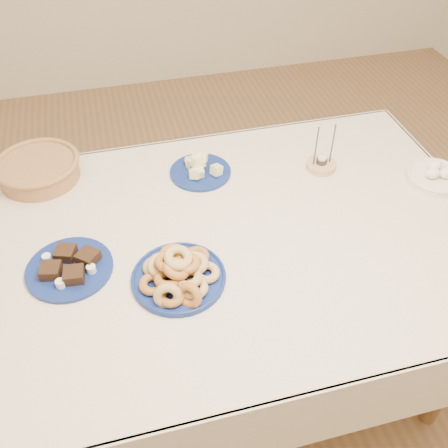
{
  "coord_description": "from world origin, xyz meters",
  "views": [
    {
      "loc": [
        -0.26,
        -1.05,
        1.83
      ],
      "look_at": [
        0.0,
        -0.05,
        0.85
      ],
      "focal_mm": 40.0,
      "sensor_mm": 36.0,
      "label": 1
    }
  ],
  "objects_px": {
    "wicker_basket": "(38,169)",
    "donut_platter": "(178,274)",
    "dining_table": "(220,260)",
    "candle_holder": "(321,165)",
    "egg_bowl": "(436,176)",
    "melon_plate": "(200,168)",
    "brownie_plate": "(69,267)"
  },
  "relations": [
    {
      "from": "melon_plate",
      "to": "egg_bowl",
      "type": "xyz_separation_m",
      "value": [
        0.78,
        -0.24,
        -0.0
      ]
    },
    {
      "from": "wicker_basket",
      "to": "candle_holder",
      "type": "xyz_separation_m",
      "value": [
        0.96,
        -0.19,
        -0.02
      ]
    },
    {
      "from": "melon_plate",
      "to": "donut_platter",
      "type": "bearing_deg",
      "value": -109.26
    },
    {
      "from": "brownie_plate",
      "to": "wicker_basket",
      "type": "xyz_separation_m",
      "value": [
        -0.08,
        0.46,
        0.03
      ]
    },
    {
      "from": "dining_table",
      "to": "wicker_basket",
      "type": "xyz_separation_m",
      "value": [
        -0.53,
        0.44,
        0.15
      ]
    },
    {
      "from": "donut_platter",
      "to": "wicker_basket",
      "type": "bearing_deg",
      "value": 123.02
    },
    {
      "from": "brownie_plate",
      "to": "candle_holder",
      "type": "distance_m",
      "value": 0.92
    },
    {
      "from": "wicker_basket",
      "to": "egg_bowl",
      "type": "height_order",
      "value": "wicker_basket"
    },
    {
      "from": "donut_platter",
      "to": "melon_plate",
      "type": "bearing_deg",
      "value": 70.74
    },
    {
      "from": "donut_platter",
      "to": "wicker_basket",
      "type": "height_order",
      "value": "donut_platter"
    },
    {
      "from": "donut_platter",
      "to": "wicker_basket",
      "type": "xyz_separation_m",
      "value": [
        -0.38,
        0.58,
        0.01
      ]
    },
    {
      "from": "egg_bowl",
      "to": "melon_plate",
      "type": "bearing_deg",
      "value": 162.48
    },
    {
      "from": "wicker_basket",
      "to": "donut_platter",
      "type": "bearing_deg",
      "value": -56.98
    },
    {
      "from": "melon_plate",
      "to": "egg_bowl",
      "type": "height_order",
      "value": "melon_plate"
    },
    {
      "from": "candle_holder",
      "to": "melon_plate",
      "type": "bearing_deg",
      "value": 169.33
    },
    {
      "from": "melon_plate",
      "to": "candle_holder",
      "type": "height_order",
      "value": "candle_holder"
    },
    {
      "from": "donut_platter",
      "to": "brownie_plate",
      "type": "height_order",
      "value": "donut_platter"
    },
    {
      "from": "dining_table",
      "to": "egg_bowl",
      "type": "distance_m",
      "value": 0.8
    },
    {
      "from": "dining_table",
      "to": "wicker_basket",
      "type": "relative_size",
      "value": 5.83
    },
    {
      "from": "dining_table",
      "to": "candle_holder",
      "type": "distance_m",
      "value": 0.51
    },
    {
      "from": "melon_plate",
      "to": "wicker_basket",
      "type": "relative_size",
      "value": 0.95
    },
    {
      "from": "donut_platter",
      "to": "candle_holder",
      "type": "bearing_deg",
      "value": 33.5
    },
    {
      "from": "dining_table",
      "to": "wicker_basket",
      "type": "distance_m",
      "value": 0.7
    },
    {
      "from": "donut_platter",
      "to": "egg_bowl",
      "type": "relative_size",
      "value": 1.73
    },
    {
      "from": "dining_table",
      "to": "wicker_basket",
      "type": "height_order",
      "value": "wicker_basket"
    },
    {
      "from": "dining_table",
      "to": "egg_bowl",
      "type": "xyz_separation_m",
      "value": [
        0.79,
        0.08,
        0.13
      ]
    },
    {
      "from": "dining_table",
      "to": "donut_platter",
      "type": "distance_m",
      "value": 0.25
    },
    {
      "from": "donut_platter",
      "to": "candle_holder",
      "type": "relative_size",
      "value": 1.95
    },
    {
      "from": "wicker_basket",
      "to": "melon_plate",
      "type": "bearing_deg",
      "value": -11.78
    },
    {
      "from": "candle_holder",
      "to": "egg_bowl",
      "type": "bearing_deg",
      "value": -25.1
    },
    {
      "from": "donut_platter",
      "to": "egg_bowl",
      "type": "distance_m",
      "value": 0.97
    },
    {
      "from": "donut_platter",
      "to": "brownie_plate",
      "type": "xyz_separation_m",
      "value": [
        -0.29,
        0.12,
        -0.02
      ]
    }
  ]
}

